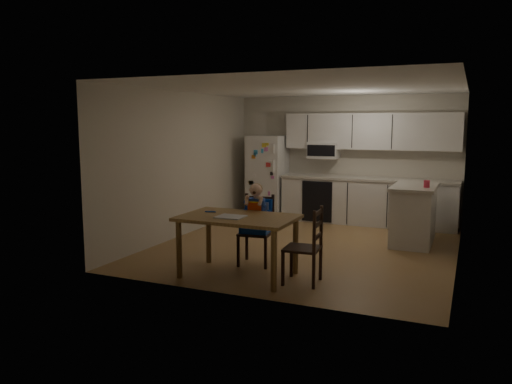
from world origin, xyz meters
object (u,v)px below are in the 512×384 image
object	(u,v)px
red_cup	(427,184)
dining_table	(238,224)
refrigerator	(267,177)
kitchen_island	(414,214)
chair_booster	(257,215)
chair_side	(310,241)

from	to	relation	value
red_cup	dining_table	distance (m)	3.29
refrigerator	kitchen_island	distance (m)	3.33
refrigerator	red_cup	bearing A→B (deg)	-23.45
red_cup	kitchen_island	bearing A→B (deg)	131.33
dining_table	red_cup	bearing A→B (deg)	50.87
red_cup	chair_booster	bearing A→B (deg)	-137.14
dining_table	chair_side	distance (m)	0.96
refrigerator	kitchen_island	bearing A→B (deg)	-21.22
kitchen_island	chair_side	world-z (taller)	kitchen_island
chair_booster	dining_table	bearing A→B (deg)	-96.53
chair_booster	red_cup	bearing A→B (deg)	35.78
kitchen_island	chair_booster	xyz separation A→B (m)	(-1.87, -2.15, 0.21)
chair_side	dining_table	bearing A→B (deg)	-90.39
refrigerator	red_cup	xyz separation A→B (m)	(3.28, -1.42, 0.16)
refrigerator	red_cup	size ratio (longest dim) A/B	14.84
kitchen_island	red_cup	size ratio (longest dim) A/B	11.31
kitchen_island	dining_table	world-z (taller)	kitchen_island
kitchen_island	refrigerator	bearing A→B (deg)	158.78
chair_booster	kitchen_island	bearing A→B (deg)	41.85
chair_side	refrigerator	bearing A→B (deg)	-154.85
kitchen_island	red_cup	distance (m)	0.61
chair_booster	chair_side	xyz separation A→B (m)	(0.95, -0.56, -0.15)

